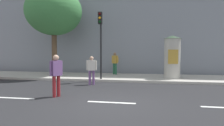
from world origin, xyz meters
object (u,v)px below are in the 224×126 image
poster_column (172,57)px  pedestrian_in_dark_shirt (115,61)px  street_tree (54,12)px  pedestrian_with_backpack (56,72)px  pedestrian_tallest (92,68)px  traffic_light (100,34)px

poster_column → pedestrian_in_dark_shirt: (-4.06, 1.61, -0.40)m
street_tree → pedestrian_in_dark_shirt: size_ratio=3.87×
pedestrian_with_backpack → pedestrian_tallest: bearing=80.6°
traffic_light → pedestrian_tallest: 2.47m
poster_column → pedestrian_tallest: 5.42m
street_tree → pedestrian_tallest: bearing=-39.8°
traffic_light → poster_column: (4.50, 1.27, -1.42)m
traffic_light → pedestrian_with_backpack: bearing=-98.9°
poster_column → pedestrian_with_backpack: 7.96m
traffic_light → pedestrian_tallest: (-0.19, -1.38, -2.04)m
pedestrian_tallest → pedestrian_in_dark_shirt: bearing=81.6°
poster_column → pedestrian_with_backpack: poster_column is taller
poster_column → traffic_light: bearing=-164.3°
poster_column → street_tree: bearing=176.4°
poster_column → pedestrian_tallest: bearing=-150.5°
poster_column → street_tree: size_ratio=0.43×
poster_column → street_tree: street_tree is taller
poster_column → pedestrian_in_dark_shirt: bearing=158.4°
traffic_light → poster_column: 4.89m
traffic_light → street_tree: bearing=155.8°
traffic_light → pedestrian_in_dark_shirt: (0.44, 2.88, -1.82)m
pedestrian_with_backpack → pedestrian_in_dark_shirt: (1.18, 7.58, 0.13)m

